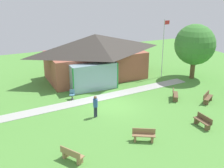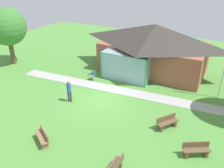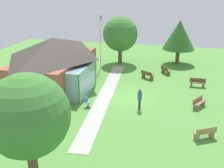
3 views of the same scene
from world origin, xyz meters
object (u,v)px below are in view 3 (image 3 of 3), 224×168
object	(u,v)px
tree_east_hedge	(120,34)
patio_chair_west	(87,102)
flagpole	(100,40)
tree_far_east	(179,35)
bench_front_center	(199,103)
bench_front_left	(205,133)
visitor_strolling_lawn	(140,97)
tree_west_hedge	(27,116)
bench_mid_right	(147,75)
pavilion	(55,61)
bench_front_right	(198,83)
bench_lawn_far_right	(165,70)

from	to	relation	value
tree_east_hedge	patio_chair_west	bearing A→B (deg)	-178.74
flagpole	tree_far_east	size ratio (longest dim) A/B	1.15
bench_front_center	bench_front_left	xyz separation A→B (m)	(-4.90, -0.19, 0.00)
visitor_strolling_lawn	tree_west_hedge	size ratio (longest dim) A/B	0.29
bench_mid_right	pavilion	bearing A→B (deg)	-119.39
flagpole	pavilion	bearing A→B (deg)	158.95
bench_front_right	tree_west_hedge	xyz separation A→B (m)	(-16.67, 8.13, 3.58)
bench_front_center	tree_east_hedge	xyz separation A→B (m)	(11.25, 9.01, 3.20)
bench_mid_right	bench_front_right	distance (m)	5.14
tree_far_east	patio_chair_west	bearing A→B (deg)	155.89
tree_far_east	bench_front_left	bearing A→B (deg)	-172.52
tree_far_east	tree_west_hedge	distance (m)	25.21
bench_front_center	bench_lawn_far_right	size ratio (longest dim) A/B	1.01
flagpole	visitor_strolling_lawn	xyz separation A→B (m)	(-10.10, -6.15, -2.34)
pavilion	flagpole	distance (m)	7.18
bench_lawn_far_right	flagpole	bearing A→B (deg)	-124.88
bench_front_left	tree_west_hedge	xyz separation A→B (m)	(-6.93, 8.27, 3.58)
tree_far_east	tree_west_hedge	world-z (taller)	tree_west_hedge
patio_chair_west	tree_west_hedge	bearing A→B (deg)	27.41
bench_lawn_far_right	tree_far_east	size ratio (longest dim) A/B	0.28
bench_front_right	tree_east_hedge	world-z (taller)	tree_east_hedge
patio_chair_west	visitor_strolling_lawn	xyz separation A→B (m)	(0.56, -4.14, 0.61)
flagpole	visitor_strolling_lawn	world-z (taller)	flagpole
bench_front_right	bench_mid_right	bearing A→B (deg)	-13.91
flagpole	tree_west_hedge	xyz separation A→B (m)	(-20.39, -2.66, 0.62)
bench_mid_right	tree_far_east	size ratio (longest dim) A/B	0.28
bench_front_right	visitor_strolling_lawn	world-z (taller)	visitor_strolling_lawn
pavilion	tree_far_east	size ratio (longest dim) A/B	2.03
patio_chair_west	tree_west_hedge	size ratio (longest dim) A/B	0.15
flagpole	bench_lawn_far_right	size ratio (longest dim) A/B	4.07
bench_front_left	visitor_strolling_lawn	world-z (taller)	visitor_strolling_lawn
pavilion	bench_lawn_far_right	bearing A→B (deg)	-58.05
pavilion	bench_front_right	distance (m)	13.80
patio_chair_west	visitor_strolling_lawn	size ratio (longest dim) A/B	0.49
patio_chair_west	visitor_strolling_lawn	distance (m)	4.22
tree_east_hedge	tree_west_hedge	xyz separation A→B (m)	(-23.08, -0.94, 0.38)
bench_front_left	bench_front_right	distance (m)	9.74
bench_mid_right	tree_far_east	world-z (taller)	tree_far_east
tree_east_hedge	flagpole	bearing A→B (deg)	147.43
bench_mid_right	tree_far_east	bearing A→B (deg)	101.13
tree_east_hedge	bench_front_center	bearing A→B (deg)	-141.29
bench_mid_right	patio_chair_west	size ratio (longest dim) A/B	1.73
flagpole	bench_front_center	world-z (taller)	flagpole
bench_mid_right	tree_west_hedge	world-z (taller)	tree_west_hedge
pavilion	bench_front_right	size ratio (longest dim) A/B	7.19
flagpole	bench_front_left	distance (m)	17.59
bench_front_left	patio_chair_west	xyz separation A→B (m)	(2.80, 8.91, 0.01)
bench_mid_right	patio_chair_west	world-z (taller)	patio_chair_west
bench_mid_right	bench_front_left	distance (m)	12.09
tree_west_hedge	bench_front_left	bearing A→B (deg)	-50.02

